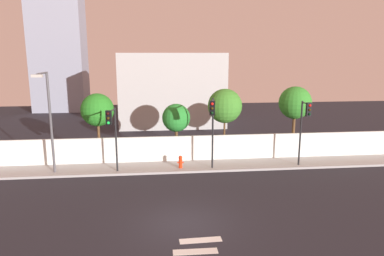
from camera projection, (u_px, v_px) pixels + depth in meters
The scene contains 14 objects.
ground_plane at pixel (184, 224), 16.37m from camera, with size 80.00×80.00×0.00m, color #24232B.
sidewalk at pixel (174, 167), 24.33m from camera, with size 36.00×2.40×0.15m, color #9E9E9E.
perimeter_wall at pixel (173, 148), 25.39m from camera, with size 36.00×0.18×1.80m, color silver.
traffic_light_left at pixel (212, 119), 22.56m from camera, with size 0.50×1.52×4.74m.
traffic_light_center at pixel (112, 127), 21.99m from camera, with size 0.49×1.43×4.23m.
traffic_light_right at pixel (305, 120), 23.49m from camera, with size 0.36×1.07×4.47m.
street_lamp_curbside at pixel (49, 114), 22.00m from camera, with size 0.60×1.98×6.49m.
fire_hydrant at pixel (180, 161), 23.84m from camera, with size 0.44×0.26×0.85m.
roadside_tree_leftmost at pixel (97, 110), 25.27m from camera, with size 2.36×2.36×4.97m.
roadside_tree_midleft at pixel (176, 118), 26.00m from camera, with size 2.07×2.07×4.14m.
roadside_tree_midright at pixel (225, 106), 26.21m from camera, with size 2.55×2.55×5.21m.
roadside_tree_rightmost at pixel (295, 103), 26.74m from camera, with size 2.47×2.47×5.33m.
low_building_distant at pixel (172, 89), 38.49m from camera, with size 11.18×6.00×7.82m, color #B0B0B0.
tower_on_skyline at pixel (56, 17), 46.87m from camera, with size 6.80×5.00×24.97m, color #878DA1.
Camera 1 is at (-1.24, -15.06, 7.72)m, focal length 33.06 mm.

